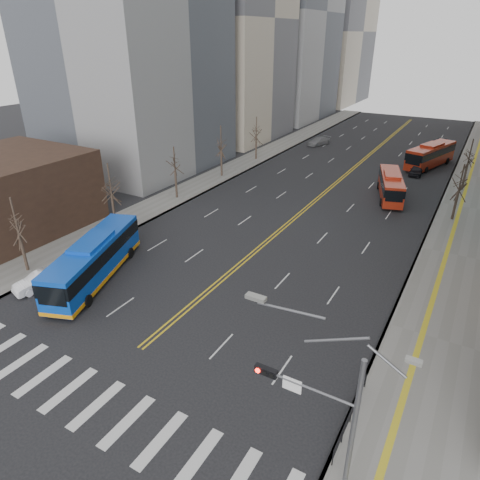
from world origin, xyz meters
name	(u,v)px	position (x,y,z in m)	size (l,w,h in m)	color
ground	(83,397)	(0.00, 0.00, 0.00)	(220.00, 220.00, 0.00)	black
sidewalk_right	(470,208)	(17.50, 45.00, 0.07)	(7.00, 130.00, 0.15)	slate
sidewalk_left	(232,169)	(-16.50, 45.00, 0.07)	(5.00, 130.00, 0.15)	slate
crosswalk	(83,397)	(0.00, 0.00, 0.01)	(26.70, 4.00, 0.01)	silver
centerline	(353,169)	(0.00, 55.00, 0.01)	(0.55, 100.00, 0.01)	gold
office_towers	(396,2)	(0.12, 68.51, 23.92)	(83.00, 134.00, 58.00)	gray
signal_mast	(322,405)	(13.77, 2.00, 4.86)	(5.37, 0.37, 9.39)	slate
pedestrian_railing	(351,413)	(14.30, 6.00, 0.82)	(0.06, 6.06, 1.02)	black
street_trees	(253,163)	(-7.18, 34.55, 4.87)	(35.20, 47.20, 7.60)	#31271E
blue_bus	(94,258)	(-9.62, 10.26, 1.97)	(7.00, 13.12, 3.75)	blue
red_bus_near	(391,184)	(7.98, 44.04, 1.86)	(5.32, 10.75, 3.34)	#A82612
red_bus_far	(431,154)	(10.25, 62.11, 2.09)	(6.09, 12.20, 3.76)	#A82612
car_white	(40,280)	(-12.50, 6.78, 0.72)	(1.52, 4.36, 1.44)	white
car_dark_mid	(417,170)	(9.29, 56.50, 0.75)	(1.77, 4.41, 1.50)	black
car_silver	(319,141)	(-10.53, 67.49, 0.75)	(2.11, 5.18, 1.50)	gray
car_dark_far	(441,142)	(9.95, 78.99, 0.66)	(2.18, 4.74, 1.32)	black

